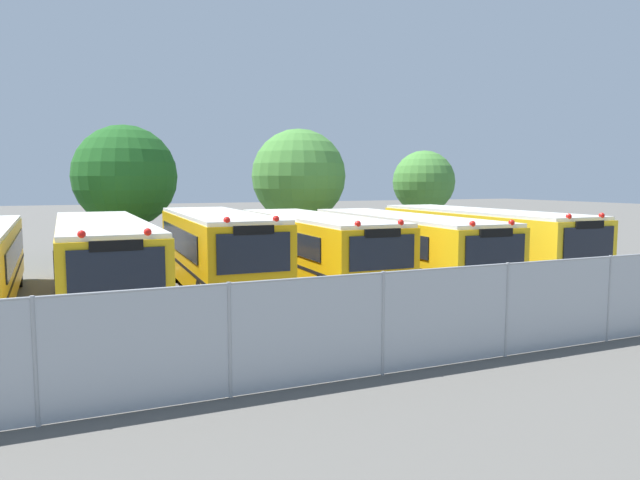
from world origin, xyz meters
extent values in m
plane|color=#595651|center=(0.00, 0.00, 0.00)|extent=(160.00, 160.00, 0.00)
cube|color=black|center=(-7.58, 0.47, 1.63)|extent=(0.24, 8.41, 0.70)
cylinder|color=black|center=(-7.64, -3.82, 0.50)|extent=(0.30, 1.01, 1.00)
cylinder|color=black|center=(-7.81, 3.75, 0.50)|extent=(0.30, 1.01, 1.00)
cube|color=yellow|center=(-5.22, 0.22, 1.35)|extent=(2.59, 11.09, 2.01)
cube|color=white|center=(-5.22, 0.22, 2.42)|extent=(2.54, 10.87, 0.12)
cube|color=black|center=(-5.18, -5.39, 0.53)|extent=(2.56, 0.18, 0.36)
cube|color=black|center=(-5.18, -5.34, 1.71)|extent=(2.06, 0.07, 0.96)
cube|color=black|center=(-3.95, 0.53, 1.67)|extent=(0.10, 8.64, 0.72)
cube|color=black|center=(-6.50, 0.51, 1.67)|extent=(0.10, 8.64, 0.72)
cube|color=black|center=(-5.22, 0.22, 0.95)|extent=(2.62, 11.20, 0.10)
sphere|color=red|center=(-4.49, -5.17, 2.52)|extent=(0.18, 0.18, 0.18)
sphere|color=red|center=(-5.87, -5.18, 2.52)|extent=(0.18, 0.18, 0.18)
cube|color=black|center=(-5.18, -5.35, 2.26)|extent=(1.13, 0.09, 0.24)
cylinder|color=black|center=(-4.07, -3.91, 0.50)|extent=(0.29, 1.00, 1.00)
cylinder|color=black|center=(-6.30, -3.93, 0.50)|extent=(0.29, 1.00, 1.00)
cylinder|color=black|center=(-4.13, 3.96, 0.50)|extent=(0.29, 1.00, 1.00)
cylinder|color=black|center=(-6.36, 3.94, 0.50)|extent=(0.29, 1.00, 1.00)
cube|color=#EAA80C|center=(-1.65, 0.14, 1.43)|extent=(2.61, 9.09, 2.16)
cube|color=white|center=(-1.65, 0.14, 2.57)|extent=(2.56, 8.90, 0.12)
cube|color=black|center=(-1.77, -4.44, 0.53)|extent=(2.43, 0.22, 0.36)
cube|color=black|center=(-1.77, -4.39, 1.82)|extent=(1.95, 0.11, 1.04)
cube|color=black|center=(-0.44, 0.41, 1.78)|extent=(0.22, 7.04, 0.78)
cube|color=black|center=(-2.86, 0.47, 1.78)|extent=(0.22, 7.04, 0.78)
cube|color=black|center=(-1.65, 0.14, 1.00)|extent=(2.63, 9.18, 0.10)
sphere|color=red|center=(-1.11, -4.24, 2.67)|extent=(0.18, 0.18, 0.18)
sphere|color=red|center=(-2.42, -4.20, 2.67)|extent=(0.18, 0.18, 0.18)
cube|color=black|center=(-1.77, -4.40, 2.41)|extent=(1.07, 0.11, 0.24)
cylinder|color=black|center=(-0.68, -3.00, 0.50)|extent=(0.31, 1.01, 1.00)
cylinder|color=black|center=(-2.78, -2.95, 0.50)|extent=(0.31, 1.01, 1.00)
cylinder|color=black|center=(-0.53, 2.83, 0.50)|extent=(0.31, 1.01, 1.00)
cylinder|color=black|center=(-2.64, 2.88, 0.50)|extent=(0.31, 1.01, 1.00)
cube|color=#EAA80C|center=(1.83, 0.24, 1.35)|extent=(2.58, 10.12, 2.00)
cube|color=white|center=(1.83, 0.24, 2.41)|extent=(2.52, 9.92, 0.12)
cube|color=black|center=(1.76, -4.87, 0.53)|extent=(2.50, 0.19, 0.36)
cube|color=black|center=(1.76, -4.82, 1.71)|extent=(2.01, 0.09, 0.96)
cube|color=black|center=(3.08, 0.53, 1.67)|extent=(0.14, 7.87, 0.72)
cube|color=black|center=(0.59, 0.56, 1.67)|extent=(0.14, 7.87, 0.72)
cube|color=black|center=(1.83, 0.24, 0.95)|extent=(2.60, 10.22, 0.10)
sphere|color=red|center=(2.44, -4.66, 2.51)|extent=(0.18, 0.18, 0.18)
sphere|color=red|center=(1.09, -4.64, 2.51)|extent=(0.18, 0.18, 0.18)
cube|color=black|center=(1.76, -4.83, 2.25)|extent=(1.10, 0.09, 0.24)
cylinder|color=black|center=(2.87, -3.42, 0.50)|extent=(0.29, 1.00, 1.00)
cylinder|color=black|center=(0.70, -3.39, 0.50)|extent=(0.29, 1.00, 1.00)
cylinder|color=black|center=(2.95, 3.48, 0.50)|extent=(0.29, 1.00, 1.00)
cylinder|color=black|center=(0.79, 3.50, 0.50)|extent=(0.29, 1.00, 1.00)
cube|color=yellow|center=(5.13, -0.22, 1.33)|extent=(2.78, 10.85, 1.96)
cube|color=white|center=(5.13, -0.22, 2.37)|extent=(2.73, 10.64, 0.12)
cube|color=black|center=(4.97, -5.69, 0.53)|extent=(2.53, 0.23, 0.36)
cube|color=black|center=(4.97, -5.64, 1.68)|extent=(2.03, 0.12, 0.94)
cube|color=black|center=(6.39, 0.04, 1.64)|extent=(0.28, 8.41, 0.71)
cube|color=black|center=(3.88, 0.11, 1.64)|extent=(0.28, 8.41, 0.71)
cube|color=black|center=(5.13, -0.22, 0.94)|extent=(2.81, 10.96, 0.10)
sphere|color=red|center=(5.66, -5.49, 2.47)|extent=(0.18, 0.18, 0.18)
sphere|color=red|center=(4.30, -5.45, 2.47)|extent=(0.18, 0.18, 0.18)
cube|color=black|center=(4.97, -5.65, 2.21)|extent=(1.12, 0.11, 0.24)
cylinder|color=black|center=(6.11, -4.25, 0.50)|extent=(0.31, 1.01, 1.00)
cylinder|color=black|center=(3.92, -4.18, 0.50)|extent=(0.31, 1.01, 1.00)
cylinder|color=black|center=(6.33, 3.34, 0.50)|extent=(0.31, 1.01, 1.00)
cylinder|color=black|center=(4.13, 3.40, 0.50)|extent=(0.31, 1.01, 1.00)
cube|color=yellow|center=(8.70, -0.22, 1.39)|extent=(2.68, 10.80, 2.08)
cube|color=white|center=(8.70, -0.22, 2.49)|extent=(2.63, 10.58, 0.12)
cube|color=black|center=(8.59, -5.67, 0.53)|extent=(2.51, 0.21, 0.36)
cube|color=black|center=(8.59, -5.62, 1.76)|extent=(2.02, 0.10, 1.00)
cube|color=black|center=(9.96, 0.05, 1.72)|extent=(0.21, 8.39, 0.75)
cube|color=black|center=(7.46, 0.11, 1.72)|extent=(0.21, 8.39, 0.75)
cube|color=black|center=(8.70, -0.22, 0.97)|extent=(2.71, 10.91, 0.10)
sphere|color=red|center=(9.27, -5.46, 2.59)|extent=(0.18, 0.18, 0.18)
sphere|color=red|center=(7.92, -5.43, 2.59)|extent=(0.18, 0.18, 0.18)
cube|color=black|center=(8.59, -5.63, 2.33)|extent=(1.11, 0.10, 0.24)
cylinder|color=black|center=(9.71, -4.22, 0.50)|extent=(0.30, 1.01, 1.00)
cylinder|color=black|center=(7.53, -4.17, 0.50)|extent=(0.30, 1.01, 1.00)
cylinder|color=black|center=(9.87, 3.33, 0.50)|extent=(0.30, 1.01, 1.00)
cylinder|color=black|center=(7.68, 3.38, 0.50)|extent=(0.30, 1.01, 1.00)
cylinder|color=#4C3823|center=(-3.65, 9.52, 1.06)|extent=(0.35, 0.35, 2.12)
sphere|color=#1E561E|center=(-3.65, 9.52, 3.88)|extent=(4.70, 4.70, 4.70)
sphere|color=#1E561E|center=(-4.29, 9.48, 3.85)|extent=(3.41, 3.41, 3.41)
cylinder|color=#4C3823|center=(5.04, 9.84, 1.05)|extent=(0.35, 0.35, 2.09)
sphere|color=#478438|center=(5.04, 9.84, 3.93)|extent=(4.90, 4.90, 4.90)
sphere|color=#478438|center=(4.69, 10.18, 3.84)|extent=(3.77, 3.77, 3.77)
cylinder|color=#4C3823|center=(12.35, 9.21, 1.16)|extent=(0.43, 0.43, 2.33)
sphere|color=#478438|center=(12.35, 9.21, 3.64)|extent=(3.49, 3.49, 3.49)
sphere|color=#478438|center=(12.53, 9.11, 4.00)|extent=(2.31, 2.31, 2.31)
cylinder|color=#9EA0A3|center=(-6.66, -9.34, 0.99)|extent=(0.07, 0.07, 1.99)
cylinder|color=#9EA0A3|center=(-3.71, -9.34, 0.99)|extent=(0.07, 0.07, 1.99)
cylinder|color=#9EA0A3|center=(-0.77, -9.34, 0.99)|extent=(0.07, 0.07, 1.99)
cylinder|color=#9EA0A3|center=(2.17, -9.34, 0.99)|extent=(0.07, 0.07, 1.99)
cylinder|color=#9EA0A3|center=(5.12, -9.34, 0.99)|extent=(0.07, 0.07, 1.99)
cube|color=#ADB2B7|center=(-0.77, -9.34, 0.99)|extent=(23.54, 0.02, 1.95)
cylinder|color=#9EA0A3|center=(-0.77, -9.34, 1.96)|extent=(23.54, 0.04, 0.04)
camera|label=1|loc=(-6.12, -18.73, 3.65)|focal=32.75mm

